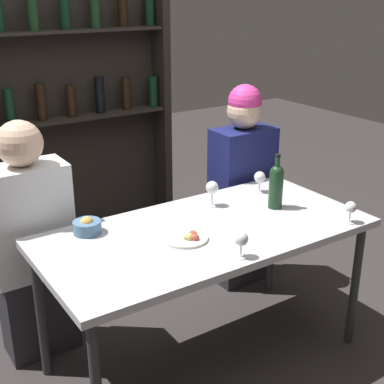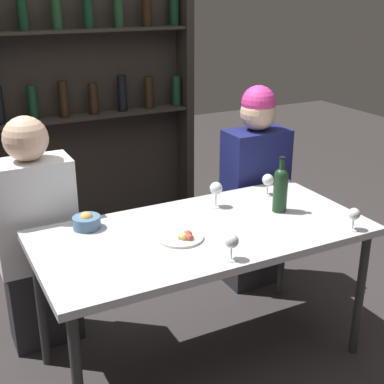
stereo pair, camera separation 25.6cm
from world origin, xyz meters
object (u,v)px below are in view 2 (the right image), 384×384
Objects in this scene: food_plate_0 at (182,237)px; seated_person_left at (37,241)px; wine_glass_0 at (268,181)px; wine_glass_2 at (232,242)px; wine_glass_3 at (354,215)px; snack_bowl at (87,222)px; wine_glass_1 at (216,189)px; wine_bottle at (281,187)px; seated_person_right at (255,190)px.

food_plate_0 is 0.17× the size of seated_person_left.
wine_glass_0 reaches higher than wine_glass_2.
seated_person_left reaches higher than wine_glass_3.
food_plate_0 is (-0.76, 0.28, -0.06)m from wine_glass_3.
snack_bowl reaches higher than food_plate_0.
seated_person_left reaches higher than snack_bowl.
food_plate_0 is at bearing 160.09° from wine_glass_3.
seated_person_left reaches higher than wine_glass_1.
snack_bowl is 0.38m from seated_person_left.
wine_glass_3 is 0.83× the size of snack_bowl.
wine_bottle is 0.23× the size of seated_person_left.
wine_glass_3 is at bearing -33.75° from seated_person_left.
wine_glass_0 is 0.09× the size of seated_person_right.
snack_bowl is 0.11× the size of seated_person_left.
wine_bottle is 0.23× the size of seated_person_right.
seated_person_right is at bearing 68.80° from wine_bottle.
wine_glass_0 is 0.88× the size of wine_glass_1.
wine_glass_3 reaches higher than food_plate_0.
seated_person_right reaches higher than wine_bottle.
wine_glass_3 is (0.17, -0.34, -0.05)m from wine_bottle.
wine_glass_2 is at bearing -135.81° from wine_glass_0.
wine_glass_2 is at bearing -128.90° from seated_person_right.
wine_glass_1 is 1.24× the size of wine_glass_3.
wine_glass_1 is at bearing 39.09° from food_plate_0.
snack_bowl is at bearing -166.32° from seated_person_right.
seated_person_left is at bearing 159.39° from wine_glass_1.
wine_glass_3 is 0.09× the size of seated_person_right.
wine_glass_2 reaches higher than food_plate_0.
snack_bowl is at bearing 151.97° from wine_glass_3.
wine_bottle is at bearing -109.62° from wine_glass_0.
seated_person_left is 1.33m from seated_person_right.
wine_glass_0 is 0.57× the size of food_plate_0.
wine_glass_1 is (-0.34, -0.02, 0.01)m from wine_glass_0.
snack_bowl is (-0.68, 0.05, -0.06)m from wine_glass_1.
snack_bowl is at bearing 127.59° from wine_glass_2.
wine_glass_2 is 0.29m from food_plate_0.
seated_person_right is at bearing 35.12° from wine_glass_1.
wine_glass_3 is at bearing -28.03° from snack_bowl.
wine_glass_1 is 0.96m from seated_person_left.
seated_person_right is at bearing 36.82° from food_plate_0.
seated_person_right is (0.79, 0.59, -0.11)m from food_plate_0.
food_plate_0 is 0.81m from seated_person_left.
food_plate_0 is 1.60× the size of snack_bowl.
wine_bottle is at bearing -14.84° from snack_bowl.
food_plate_0 is (-0.59, -0.07, -0.12)m from wine_bottle.
seated_person_right reaches higher than food_plate_0.
wine_glass_1 is at bearing -176.92° from wine_glass_0.
snack_bowl is at bearing 178.30° from wine_glass_0.
seated_person_right is at bearing -0.00° from seated_person_left.
food_plate_0 is (-0.33, -0.27, -0.09)m from wine_glass_1.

